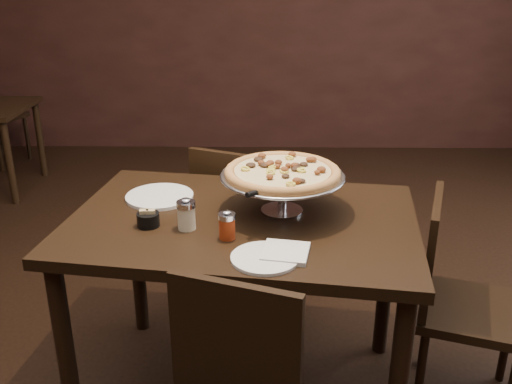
{
  "coord_description": "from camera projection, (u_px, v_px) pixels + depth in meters",
  "views": [
    {
      "loc": [
        0.17,
        -1.89,
        1.7
      ],
      "look_at": [
        0.14,
        0.1,
        0.89
      ],
      "focal_mm": 40.0,
      "sensor_mm": 36.0,
      "label": 1
    }
  ],
  "objects": [
    {
      "name": "napkin_stack",
      "position": [
        285.0,
        252.0,
        1.87
      ],
      "size": [
        0.17,
        0.17,
        0.02
      ],
      "primitive_type": "cube",
      "rotation": [
        0.0,
        0.0,
        -0.18
      ],
      "color": "white",
      "rests_on": "dining_table"
    },
    {
      "name": "room",
      "position": [
        232.0,
        59.0,
        1.89
      ],
      "size": [
        6.04,
        7.04,
        2.84
      ],
      "color": "black",
      "rests_on": "ground"
    },
    {
      "name": "pepper_flake_shaker",
      "position": [
        227.0,
        225.0,
        1.96
      ],
      "size": [
        0.06,
        0.06,
        0.11
      ],
      "color": "maroon",
      "rests_on": "dining_table"
    },
    {
      "name": "chair_far",
      "position": [
        243.0,
        225.0,
        2.81
      ],
      "size": [
        0.55,
        0.55,
        0.9
      ],
      "rotation": [
        0.0,
        0.0,
        2.75
      ],
      "color": "black",
      "rests_on": "ground"
    },
    {
      "name": "pizza_stand",
      "position": [
        282.0,
        173.0,
        2.13
      ],
      "size": [
        0.47,
        0.47,
        0.19
      ],
      "color": "silver",
      "rests_on": "dining_table"
    },
    {
      "name": "serving_spatula",
      "position": [
        261.0,
        192.0,
        1.97
      ],
      "size": [
        0.17,
        0.17,
        0.02
      ],
      "rotation": [
        0.0,
        0.0,
        -0.82
      ],
      "color": "silver",
      "rests_on": "pizza_stand"
    },
    {
      "name": "plate_left",
      "position": [
        160.0,
        196.0,
        2.31
      ],
      "size": [
        0.27,
        0.27,
        0.01
      ],
      "primitive_type": "cylinder",
      "color": "white",
      "rests_on": "dining_table"
    },
    {
      "name": "parmesan_shaker",
      "position": [
        186.0,
        214.0,
        2.03
      ],
      "size": [
        0.07,
        0.07,
        0.12
      ],
      "color": "beige",
      "rests_on": "dining_table"
    },
    {
      "name": "plate_near",
      "position": [
        265.0,
        258.0,
        1.84
      ],
      "size": [
        0.22,
        0.22,
        0.01
      ],
      "primitive_type": "cylinder",
      "color": "white",
      "rests_on": "dining_table"
    },
    {
      "name": "packet_caddy",
      "position": [
        148.0,
        219.0,
        2.06
      ],
      "size": [
        0.08,
        0.08,
        0.06
      ],
      "rotation": [
        0.0,
        0.0,
        0.17
      ],
      "color": "black",
      "rests_on": "dining_table"
    },
    {
      "name": "dining_table",
      "position": [
        243.0,
        243.0,
        2.18
      ],
      "size": [
        1.4,
        1.04,
        0.81
      ],
      "rotation": [
        0.0,
        0.0,
        -0.14
      ],
      "color": "black",
      "rests_on": "ground"
    },
    {
      "name": "chair_side",
      "position": [
        456.0,
        295.0,
        2.25
      ],
      "size": [
        0.52,
        0.52,
        0.87
      ],
      "rotation": [
        0.0,
        0.0,
        1.25
      ],
      "color": "black",
      "rests_on": "ground"
    }
  ]
}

